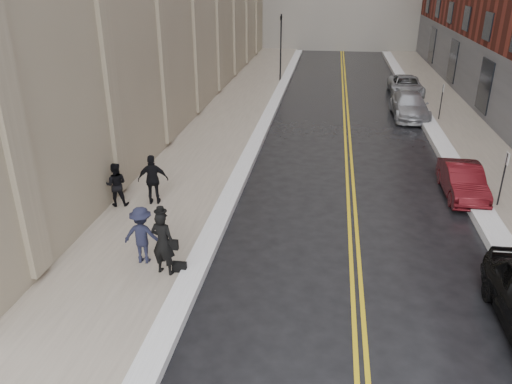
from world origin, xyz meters
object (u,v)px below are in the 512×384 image
(pedestrian_b, at_px, (142,235))
(pedestrian_c, at_px, (153,180))
(car_maroon, at_px, (463,181))
(car_silver_far, at_px, (406,86))
(pedestrian_main, at_px, (163,243))
(pedestrian_a, at_px, (116,184))
(car_silver_near, at_px, (409,105))

(pedestrian_b, bearing_deg, pedestrian_c, -75.24)
(car_maroon, distance_m, car_silver_far, 17.83)
(pedestrian_main, relative_size, pedestrian_a, 1.19)
(pedestrian_a, relative_size, pedestrian_b, 0.93)
(car_silver_far, xyz_separation_m, pedestrian_a, (-12.98, -20.95, 0.31))
(car_silver_far, height_order, pedestrian_b, pedestrian_b)
(car_silver_near, xyz_separation_m, pedestrian_b, (-10.08, -18.56, 0.32))
(car_silver_far, height_order, pedestrian_c, pedestrian_c)
(car_silver_far, height_order, pedestrian_main, pedestrian_main)
(pedestrian_a, relative_size, pedestrian_c, 0.87)
(pedestrian_c, bearing_deg, pedestrian_b, 92.45)
(car_silver_near, height_order, pedestrian_b, pedestrian_b)
(pedestrian_a, xyz_separation_m, pedestrian_b, (2.37, -3.66, 0.06))
(car_silver_near, bearing_deg, car_silver_far, 84.13)
(car_silver_near, bearing_deg, car_maroon, -88.29)
(car_silver_far, bearing_deg, pedestrian_b, -113.50)
(car_silver_far, xyz_separation_m, pedestrian_c, (-11.66, -20.59, 0.43))
(pedestrian_main, xyz_separation_m, pedestrian_c, (-1.87, 4.54, -0.03))
(pedestrian_b, bearing_deg, car_silver_far, -113.25)
(pedestrian_c, bearing_deg, pedestrian_a, 3.25)
(pedestrian_b, bearing_deg, car_silver_near, -118.46)
(car_silver_near, relative_size, car_silver_far, 1.03)
(car_silver_far, distance_m, pedestrian_c, 23.66)
(car_silver_near, distance_m, pedestrian_b, 21.12)
(car_maroon, relative_size, pedestrian_a, 2.31)
(pedestrian_main, height_order, pedestrian_a, pedestrian_main)
(car_silver_near, xyz_separation_m, car_silver_far, (0.52, 6.06, -0.05))
(car_maroon, distance_m, car_silver_near, 11.78)
(car_maroon, bearing_deg, pedestrian_c, -166.78)
(pedestrian_a, bearing_deg, car_silver_far, -135.27)
(car_maroon, bearing_deg, car_silver_far, 90.01)
(car_maroon, xyz_separation_m, pedestrian_a, (-13.00, -3.12, 0.35))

